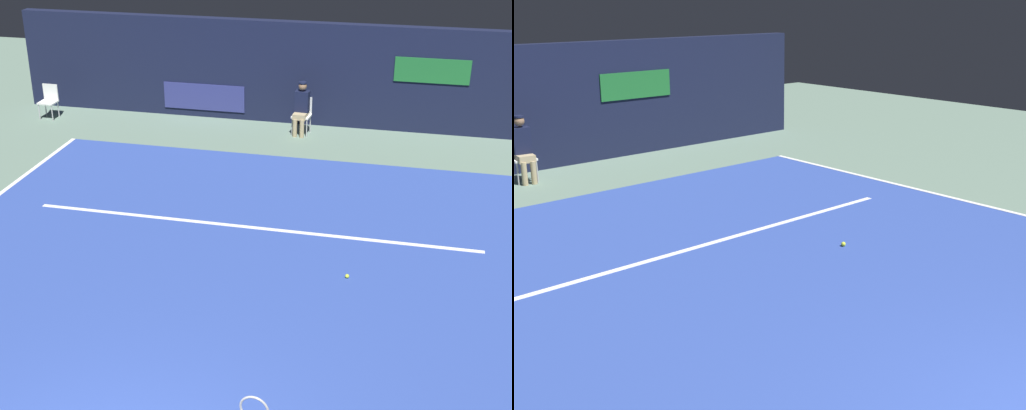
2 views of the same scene
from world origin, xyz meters
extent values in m
plane|color=slate|center=(0.00, 4.62, 0.00)|extent=(31.41, 31.41, 0.00)
cube|color=#2D479E|center=(0.00, 4.62, 0.01)|extent=(10.76, 11.25, 0.01)
cube|color=white|center=(0.00, 6.59, 0.01)|extent=(8.39, 0.10, 0.01)
cube|color=#141933|center=(0.00, 12.79, 1.30)|extent=(15.41, 0.30, 2.60)
cube|color=navy|center=(-2.70, 12.63, 0.55)|extent=(2.20, 0.04, 0.70)
cube|color=#1E6B2D|center=(3.08, 12.63, 1.60)|extent=(1.80, 0.04, 0.60)
torus|color=#B2B2B7|center=(1.55, 0.34, 1.35)|extent=(0.30, 0.06, 0.30)
cube|color=white|center=(0.04, 11.92, 0.46)|extent=(0.48, 0.44, 0.04)
cube|color=white|center=(0.06, 12.11, 0.69)|extent=(0.42, 0.07, 0.42)
cylinder|color=#B2B2B7|center=(-0.17, 11.77, 0.23)|extent=(0.03, 0.03, 0.46)
cylinder|color=#B2B2B7|center=(0.21, 11.73, 0.23)|extent=(0.03, 0.03, 0.46)
cylinder|color=#B2B2B7|center=(-0.13, 12.10, 0.23)|extent=(0.03, 0.03, 0.46)
cylinder|color=#B2B2B7|center=(0.24, 12.07, 0.23)|extent=(0.03, 0.03, 0.46)
cube|color=tan|center=(0.03, 11.84, 0.50)|extent=(0.36, 0.43, 0.14)
cylinder|color=tan|center=(-0.08, 11.67, 0.23)|extent=(0.11, 0.11, 0.46)
cylinder|color=tan|center=(0.10, 11.65, 0.23)|extent=(0.11, 0.11, 0.46)
cube|color=#141933|center=(0.04, 11.96, 0.83)|extent=(0.36, 0.25, 0.52)
sphere|color=#8C6647|center=(0.04, 11.96, 1.21)|extent=(0.20, 0.20, 0.20)
cylinder|color=#141933|center=(0.04, 11.96, 1.30)|extent=(0.19, 0.19, 0.04)
cube|color=white|center=(-6.68, 11.60, 0.44)|extent=(0.45, 0.41, 0.04)
cube|color=white|center=(-6.68, 11.80, 0.67)|extent=(0.42, 0.04, 0.42)
cylinder|color=#B2B2B7|center=(-6.87, 11.43, 0.22)|extent=(0.03, 0.03, 0.44)
cylinder|color=#B2B2B7|center=(-6.50, 11.42, 0.22)|extent=(0.03, 0.03, 0.44)
cylinder|color=#B2B2B7|center=(-6.86, 11.77, 0.22)|extent=(0.03, 0.03, 0.44)
cylinder|color=#B2B2B7|center=(-6.49, 11.76, 0.22)|extent=(0.03, 0.03, 0.44)
sphere|color=#CCE033|center=(1.96, 5.20, 0.05)|extent=(0.07, 0.07, 0.07)
camera|label=1|loc=(2.80, -4.93, 6.09)|focal=50.42mm
camera|label=2|loc=(-5.17, -1.16, 3.51)|focal=48.39mm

